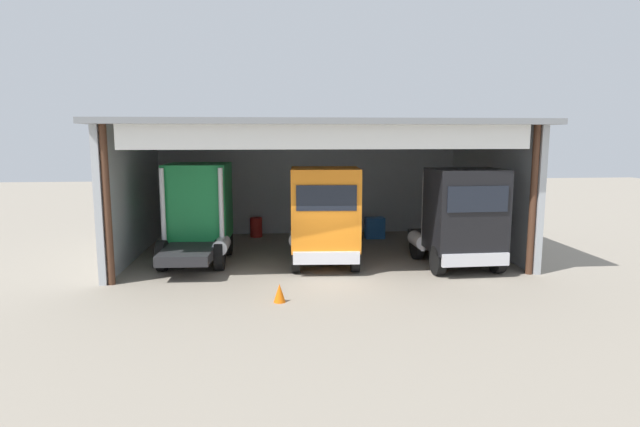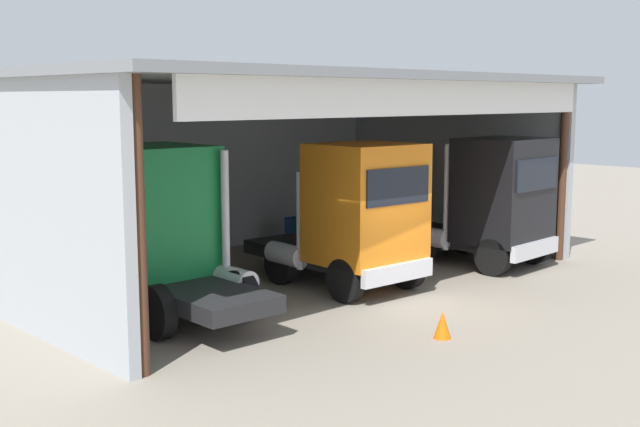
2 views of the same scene
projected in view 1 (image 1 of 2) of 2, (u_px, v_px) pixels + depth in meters
ground_plane at (328, 280)px, 17.72m from camera, size 80.00×80.00×0.00m
workshop_shed at (315, 161)px, 22.35m from camera, size 15.50×9.69×5.44m
truck_green_center_bay at (198, 210)px, 20.34m from camera, size 2.58×5.18×3.79m
truck_orange_right_bay at (324, 216)px, 19.26m from camera, size 2.68×5.29×3.73m
truck_black_yard_outside at (461, 218)px, 18.97m from camera, size 2.76×5.08×3.72m
oil_drum at (256, 227)px, 25.22m from camera, size 0.58×0.58×0.94m
tool_cart at (375, 228)px, 24.89m from camera, size 0.90×0.60×1.00m
traffic_cone at (280, 293)px, 15.35m from camera, size 0.36×0.36×0.56m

